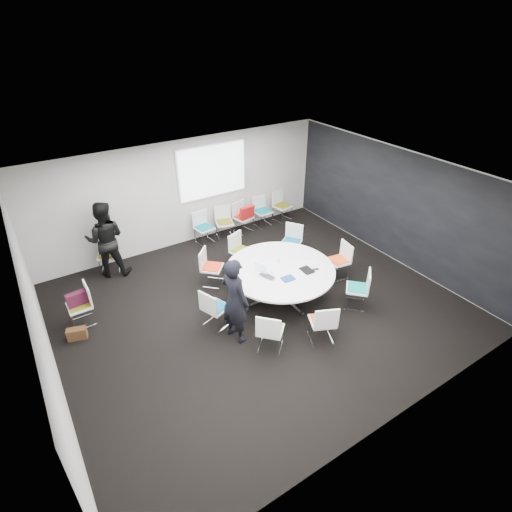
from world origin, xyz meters
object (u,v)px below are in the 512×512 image
maroon_bag (77,299)px  person_back (106,240)px  chair_ring_e (216,314)px  chair_person_back (109,260)px  chair_back_d (262,217)px  chair_ring_c (241,257)px  chair_ring_g (322,328)px  cup (278,259)px  chair_back_c (243,223)px  chair_spare_left (82,312)px  chair_ring_f (270,337)px  chair_back_e (282,211)px  chair_ring_h (357,295)px  chair_back_b (225,228)px  laptop (269,275)px  chair_ring_b (291,248)px  chair_ring_d (212,274)px  brown_bag (77,334)px  chair_ring_a (338,267)px  person_main (235,300)px  chair_back_a (205,233)px

maroon_bag → person_back: bearing=56.4°
chair_ring_e → chair_person_back: same height
chair_ring_e → chair_back_d: 4.58m
chair_ring_c → chair_back_d: same height
chair_ring_e → maroon_bag: (-2.26, 1.53, 0.34)m
chair_ring_g → cup: 1.93m
chair_back_c → chair_back_d: bearing=168.8°
chair_ring_c → chair_spare_left: same height
chair_ring_f → chair_back_e: same height
chair_ring_h → chair_back_b: (-0.89, 4.25, 0.00)m
chair_ring_g → chair_person_back: (-2.75, 4.68, 0.00)m
chair_back_c → chair_ring_c: bearing=43.5°
chair_back_c → chair_back_d: same height
laptop → chair_spare_left: bearing=48.8°
chair_back_c → chair_ring_b: bearing=85.3°
chair_ring_d → cup: size_ratio=9.78×
chair_ring_c → chair_back_b: size_ratio=1.00×
chair_back_b → chair_spare_left: (-4.20, -1.66, 0.00)m
chair_ring_h → chair_back_b: bearing=57.5°
laptop → chair_back_d: bearing=-49.6°
chair_ring_h → chair_back_d: same height
chair_back_b → brown_bag: chair_back_b is taller
cup → brown_bag: 4.36m
maroon_bag → chair_ring_e: bearing=-34.1°
chair_ring_d → maroon_bag: chair_ring_d is taller
chair_ring_f → chair_back_c: size_ratio=1.00×
chair_back_b → cup: bearing=102.9°
chair_ring_e → chair_back_b: (1.96, 3.19, 0.00)m
chair_ring_h → chair_person_back: same height
chair_ring_a → laptop: size_ratio=2.57×
chair_ring_f → person_main: (-0.38, 0.62, 0.61)m
chair_ring_a → chair_ring_g: same height
chair_ring_g → chair_ring_a: bearing=63.8°
chair_ring_c → cup: (0.23, -1.23, 0.50)m
chair_back_a → chair_person_back: (-2.58, 0.01, 0.00)m
maroon_bag → chair_back_d: bearing=17.1°
chair_ring_a → chair_spare_left: bearing=83.3°
chair_back_b → chair_ring_h: bearing=118.2°
chair_back_c → chair_back_e: same height
chair_ring_e → chair_back_a: size_ratio=1.00×
chair_back_b → chair_back_d: size_ratio=1.00×
chair_ring_c → chair_ring_e: bearing=26.5°
cup → brown_bag: bearing=170.2°
chair_ring_b → chair_back_d: same height
chair_ring_d → chair_person_back: (-1.84, 1.87, 0.00)m
chair_ring_d → chair_ring_e: same height
chair_ring_h → chair_back_e: 4.41m
chair_ring_g → laptop: size_ratio=2.57×
chair_person_back → brown_bag: size_ratio=2.44×
chair_back_e → maroon_bag: bearing=4.1°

